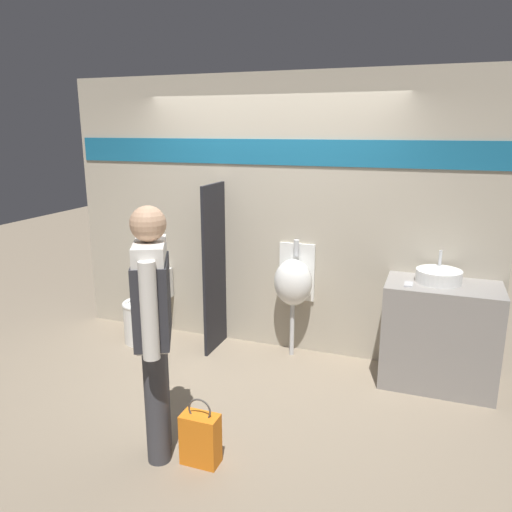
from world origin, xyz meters
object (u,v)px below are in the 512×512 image
object	(u,v)px
urinal_near_counter	(293,282)
shopping_bag	(200,438)
sink_basin	(439,276)
cell_phone	(409,284)
toilet	(145,312)
person_in_vest	(153,317)

from	to	relation	value
urinal_near_counter	shopping_bag	size ratio (longest dim) A/B	2.41
sink_basin	shopping_bag	xyz separation A→B (m)	(-1.42, -1.74, -0.79)
sink_basin	cell_phone	distance (m)	0.29
sink_basin	urinal_near_counter	distance (m)	1.33
toilet	person_in_vest	size ratio (longest dim) A/B	0.51
cell_phone	person_in_vest	bearing A→B (deg)	-133.76
cell_phone	urinal_near_counter	distance (m)	1.12
sink_basin	toilet	world-z (taller)	sink_basin
sink_basin	cell_phone	bearing A→B (deg)	-144.37
urinal_near_counter	toilet	bearing A→B (deg)	-173.51
toilet	shopping_bag	distance (m)	2.20
sink_basin	toilet	xyz separation A→B (m)	(-2.88, -0.09, -0.67)
person_in_vest	cell_phone	bearing A→B (deg)	-71.55
toilet	urinal_near_counter	bearing A→B (deg)	6.49
urinal_near_counter	person_in_vest	xyz separation A→B (m)	(-0.43, -1.82, 0.25)
urinal_near_counter	shopping_bag	bearing A→B (deg)	-93.46
cell_phone	urinal_near_counter	xyz separation A→B (m)	(-1.07, 0.25, -0.17)
toilet	cell_phone	bearing A→B (deg)	-1.57
sink_basin	urinal_near_counter	xyz separation A→B (m)	(-1.31, 0.08, -0.22)
urinal_near_counter	shopping_bag	world-z (taller)	urinal_near_counter
person_in_vest	shopping_bag	bearing A→B (deg)	-118.82
shopping_bag	sink_basin	bearing A→B (deg)	50.87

